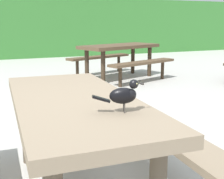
# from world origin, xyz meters

# --- Properties ---
(picnic_table_foreground) EXTENTS (1.77, 1.84, 0.74)m
(picnic_table_foreground) POSITION_xyz_m (0.02, -0.03, 0.56)
(picnic_table_foreground) COLOR #84725B
(picnic_table_foreground) RESTS_ON ground
(bird_grackle) EXTENTS (0.28, 0.11, 0.18)m
(bird_grackle) POSITION_xyz_m (0.17, -0.49, 0.84)
(bird_grackle) COLOR black
(bird_grackle) RESTS_ON picnic_table_foreground
(picnic_table_mid_left) EXTENTS (2.16, 2.14, 0.74)m
(picnic_table_mid_left) POSITION_xyz_m (2.31, 4.20, 0.56)
(picnic_table_mid_left) COLOR brown
(picnic_table_mid_left) RESTS_ON ground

